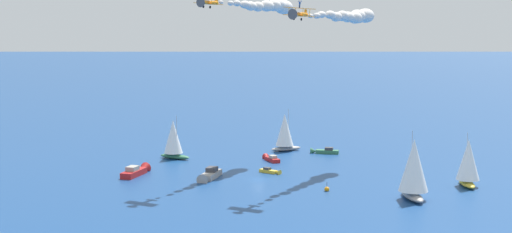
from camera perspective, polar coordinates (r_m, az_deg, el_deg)
The scene contains 16 objects.
ground_plane at distance 166.89m, azimuth 0.20°, elevation -5.01°, with size 2000.00×2000.00×0.00m, color navy.
sailboat_near_centre at distance 165.61m, azimuth 16.37°, elevation -3.48°, with size 9.36×6.92×11.89m.
sailboat_far_port at distance 204.27m, azimuth 2.28°, elevation -1.23°, with size 5.27×9.30×11.87m.
sailboat_far_stbd at distance 150.20m, azimuth 12.31°, elevation -4.04°, with size 11.27×7.74×14.06m.
motorboat_inshore at distance 174.23m, azimuth 1.20°, elevation -4.34°, with size 5.77×3.81×1.66m.
motorboat_offshore at distance 167.90m, azimuth -3.72°, elevation -4.66°, with size 9.77×9.13×3.09m.
motorboat_trailing at distance 190.13m, azimuth 1.16°, elevation -3.33°, with size 7.51×2.41×2.15m.
sailboat_ahead at distance 193.42m, azimuth -6.53°, elevation -1.77°, with size 8.85×7.36×11.66m.
motorboat_mid_cluster at distance 201.73m, azimuth 5.33°, elevation -2.74°, with size 6.57×7.24×2.26m.
motorboat_outer_ring_a at distance 174.65m, azimuth -9.38°, elevation -4.27°, with size 9.79×9.56×3.16m.
marker_buoy at distance 156.46m, azimuth 5.60°, elevation -5.72°, with size 1.10×1.10×2.10m.
biplane_lead at distance 158.04m, azimuth 3.41°, elevation 8.09°, with size 6.85×6.93×3.61m.
wingwalker_lead at distance 158.01m, azimuth 3.47°, elevation 8.88°, with size 0.83×0.58×1.77m.
smoke_trail_lead at distance 185.21m, azimuth 7.68°, elevation 7.83°, with size 21.64×31.96×4.19m.
biplane_wingman at distance 164.60m, azimuth -3.78°, elevation 9.00°, with size 6.85×6.93×3.61m.
smoke_trail_wingman at distance 190.58m, azimuth 1.28°, elevation 8.70°, with size 22.37×31.34×4.32m.
Camera 1 is at (-145.10, 74.62, 35.11)m, focal length 50.77 mm.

